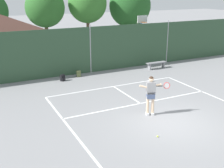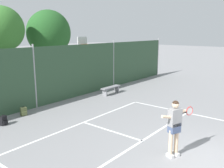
# 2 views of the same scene
# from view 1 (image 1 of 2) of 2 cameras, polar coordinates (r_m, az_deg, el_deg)

# --- Properties ---
(ground_plane) EXTENTS (120.00, 120.00, 0.00)m
(ground_plane) POSITION_cam_1_polar(r_m,az_deg,el_deg) (12.80, 11.63, -7.55)
(ground_plane) COLOR gray
(court_markings) EXTENTS (8.30, 11.10, 0.01)m
(court_markings) POSITION_cam_1_polar(r_m,az_deg,el_deg) (13.26, 9.91, -6.49)
(court_markings) COLOR white
(court_markings) RESTS_ON ground
(chainlink_fence) EXTENTS (26.09, 0.09, 3.31)m
(chainlink_fence) POSITION_cam_1_polar(r_m,az_deg,el_deg) (19.77, -4.34, 6.78)
(chainlink_fence) COLOR #2D4C33
(chainlink_fence) RESTS_ON ground
(basketball_hoop) EXTENTS (0.90, 0.67, 3.55)m
(basketball_hoop) POSITION_cam_1_polar(r_m,az_deg,el_deg) (23.88, 5.95, 10.49)
(basketball_hoop) COLOR #284CB2
(basketball_hoop) RESTS_ON ground
(treeline_backdrop) EXTENTS (25.52, 4.40, 6.24)m
(treeline_backdrop) POSITION_cam_1_polar(r_m,az_deg,el_deg) (30.94, -9.72, 14.96)
(treeline_backdrop) COLOR brown
(treeline_backdrop) RESTS_ON ground
(tennis_player) EXTENTS (1.40, 0.47, 1.85)m
(tennis_player) POSITION_cam_1_polar(r_m,az_deg,el_deg) (13.00, 7.79, -1.62)
(tennis_player) COLOR silver
(tennis_player) RESTS_ON ground
(tennis_ball) EXTENTS (0.07, 0.07, 0.07)m
(tennis_ball) POSITION_cam_1_polar(r_m,az_deg,el_deg) (11.52, 9.08, -10.27)
(tennis_ball) COLOR #CCE033
(tennis_ball) RESTS_ON ground
(backpack_black) EXTENTS (0.32, 0.31, 0.46)m
(backpack_black) POSITION_cam_1_polar(r_m,az_deg,el_deg) (18.37, -9.82, 1.21)
(backpack_black) COLOR black
(backpack_black) RESTS_ON ground
(backpack_olive) EXTENTS (0.31, 0.29, 0.46)m
(backpack_olive) POSITION_cam_1_polar(r_m,az_deg,el_deg) (19.12, -6.68, 2.02)
(backpack_olive) COLOR #566038
(backpack_olive) RESTS_ON ground
(courtside_bench) EXTENTS (1.60, 0.36, 0.48)m
(courtside_bench) POSITION_cam_1_polar(r_m,az_deg,el_deg) (21.17, 8.83, 4.00)
(courtside_bench) COLOR gray
(courtside_bench) RESTS_ON ground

